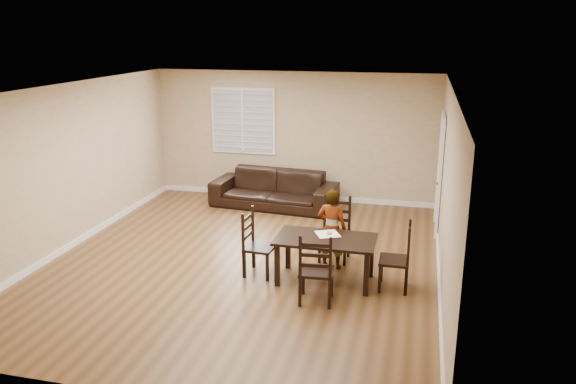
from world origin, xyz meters
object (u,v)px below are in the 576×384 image
object	(u,v)px
dining_table	(325,244)
sofa	(274,189)
chair_right	(403,260)
child	(332,229)
chair_near	(336,230)
donut	(329,233)
chair_left	(253,245)
chair_far	(316,274)

from	to	relation	value
dining_table	sofa	size ratio (longest dim) A/B	0.56
chair_right	sofa	distance (m)	4.25
chair_right	child	world-z (taller)	child
chair_near	donut	bearing A→B (deg)	-87.93
child	chair_right	bearing A→B (deg)	161.48
chair_left	child	bearing A→B (deg)	-61.40
dining_table	chair_near	xyz separation A→B (m)	(0.01, 0.92, -0.11)
chair_far	chair_left	bearing A→B (deg)	-40.51
chair_far	chair_left	distance (m)	1.35
chair_right	chair_far	bearing A→B (deg)	-55.52
child	chair_far	bearing A→B (deg)	97.09
child	donut	xyz separation A→B (m)	(0.01, -0.36, 0.06)
chair_near	chair_far	xyz separation A→B (m)	(-0.01, -1.69, -0.01)
chair_near	child	distance (m)	0.44
chair_left	donut	world-z (taller)	chair_left
chair_left	chair_right	bearing A→B (deg)	-86.36
chair_left	sofa	bearing A→B (deg)	13.73
chair_near	child	bearing A→B (deg)	-89.39
chair_far	sofa	distance (m)	4.34
chair_near	sofa	xyz separation A→B (m)	(-1.64, 2.33, -0.09)
chair_near	child	world-z (taller)	child
chair_near	donut	xyz separation A→B (m)	(0.01, -0.76, 0.23)
chair_near	child	size ratio (longest dim) A/B	0.82
chair_right	child	distance (m)	1.22
chair_left	donut	size ratio (longest dim) A/B	10.55
donut	chair_far	bearing A→B (deg)	-90.92
chair_right	chair_left	bearing A→B (deg)	-91.09
child	donut	size ratio (longest dim) A/B	13.25
chair_right	sofa	size ratio (longest dim) A/B	0.39
chair_near	chair_left	bearing A→B (deg)	-139.35
chair_right	donut	bearing A→B (deg)	-99.26
chair_right	child	size ratio (longest dim) A/B	0.79
dining_table	child	distance (m)	0.52
sofa	child	bearing A→B (deg)	-53.73
dining_table	chair_left	bearing A→B (deg)	179.58
dining_table	chair_far	size ratio (longest dim) A/B	1.43
chair_left	child	size ratio (longest dim) A/B	0.80
dining_table	chair_right	bearing A→B (deg)	0.10
child	donut	bearing A→B (deg)	99.44
child	sofa	xyz separation A→B (m)	(-1.64, 2.74, -0.25)
chair_far	donut	distance (m)	0.96
chair_near	chair_far	size ratio (longest dim) A/B	1.02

